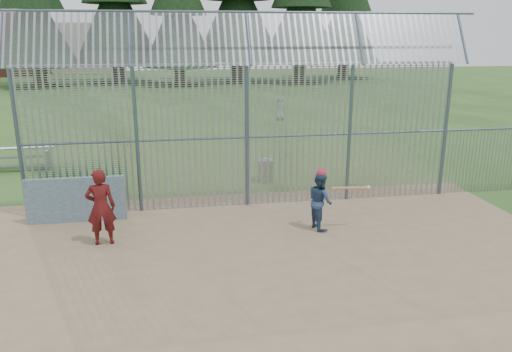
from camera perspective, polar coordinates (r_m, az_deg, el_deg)
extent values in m
plane|color=#2D511E|center=(11.29, 1.73, -9.14)|extent=(120.00, 120.00, 0.00)
cube|color=#756047|center=(10.84, 2.26, -10.20)|extent=(14.00, 10.00, 0.02)
cube|color=#38566B|center=(13.81, -19.86, -2.58)|extent=(2.50, 0.12, 1.20)
imported|color=navy|center=(12.63, 7.34, -2.83)|extent=(0.67, 0.79, 1.45)
imported|color=maroon|center=(12.08, -17.31, -3.40)|extent=(0.70, 0.50, 1.82)
imported|color=gray|center=(28.70, 2.74, 7.77)|extent=(0.77, 0.61, 1.38)
sphere|color=#BA1835|center=(12.42, 7.46, 0.25)|extent=(0.23, 0.23, 0.23)
cylinder|color=#AA7F4C|center=(12.61, 10.64, -1.36)|extent=(0.85, 0.18, 0.07)
sphere|color=#AA7F4C|center=(12.47, 8.78, -1.46)|extent=(0.09, 0.09, 0.09)
sphere|color=white|center=(12.76, 12.72, -1.26)|extent=(0.09, 0.09, 0.09)
cylinder|color=#96999E|center=(16.67, 1.08, 0.54)|extent=(0.52, 0.52, 0.70)
cylinder|color=#9EA0A5|center=(16.58, 1.09, 1.78)|extent=(0.56, 0.56, 0.05)
sphere|color=#9EA0A5|center=(16.57, 1.09, 1.94)|extent=(0.10, 0.10, 0.10)
cube|color=slate|center=(19.98, -26.63, 0.98)|extent=(3.00, 0.25, 0.05)
cube|color=slate|center=(20.25, -26.45, 1.92)|extent=(3.00, 0.25, 0.05)
cube|color=gray|center=(20.52, -26.27, 2.83)|extent=(3.00, 0.25, 0.05)
cube|color=slate|center=(19.91, -22.56, 1.86)|extent=(0.06, 0.90, 0.70)
cylinder|color=#47566B|center=(14.35, -25.49, 3.20)|extent=(0.10, 0.10, 4.00)
cylinder|color=#47566B|center=(13.83, -13.45, 3.90)|extent=(0.10, 0.10, 4.00)
cylinder|color=#47566B|center=(13.95, -1.04, 4.44)|extent=(0.10, 0.10, 4.00)
cylinder|color=#47566B|center=(14.69, 10.64, 4.76)|extent=(0.10, 0.10, 4.00)
cylinder|color=#47566B|center=(15.97, 20.84, 4.88)|extent=(0.10, 0.10, 4.00)
cylinder|color=#47566B|center=(13.69, -1.08, 12.67)|extent=(12.00, 0.07, 0.07)
cylinder|color=#47566B|center=(13.95, -1.04, 4.44)|extent=(12.00, 0.06, 0.06)
cube|color=gray|center=(13.95, -1.04, 4.44)|extent=(12.00, 0.02, 4.00)
cube|color=gray|center=(13.30, -0.85, 15.38)|extent=(12.00, 0.77, 1.31)
cylinder|color=#47566B|center=(16.18, 20.49, 1.41)|extent=(0.08, 0.08, 2.00)
cylinder|color=#332319|center=(51.52, -23.55, 11.08)|extent=(1.19, 1.19, 3.06)
cylinder|color=#332319|center=(53.33, -15.35, 12.14)|extent=(1.33, 1.33, 3.42)
cylinder|color=#332319|center=(49.14, -8.63, 11.92)|extent=(1.12, 1.12, 2.88)
cylinder|color=#332319|center=(52.57, -2.02, 12.73)|extent=(1.40, 1.40, 3.60)
cylinder|color=#332319|center=(51.78, 5.04, 12.44)|extent=(1.26, 1.26, 3.24)
cylinder|color=#332319|center=(57.37, 9.96, 12.51)|extent=(1.19, 1.19, 3.06)
cube|color=#B2A58C|center=(68.76, -18.56, 13.72)|extent=(8.00, 7.00, 6.00)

